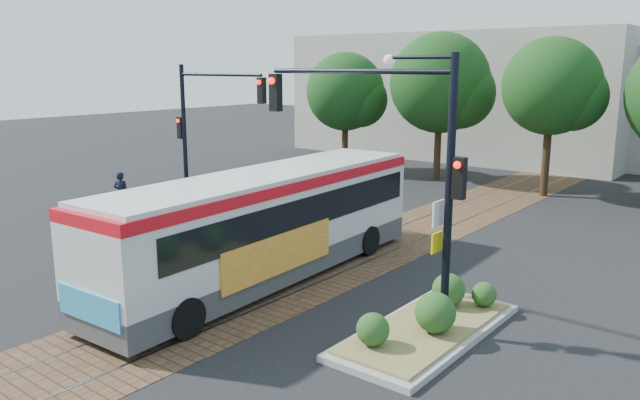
{
  "coord_description": "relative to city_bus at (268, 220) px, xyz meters",
  "views": [
    {
      "loc": [
        11.09,
        -12.76,
        5.94
      ],
      "look_at": [
        -1.44,
        2.96,
        1.6
      ],
      "focal_mm": 35.0,
      "sensor_mm": 36.0,
      "label": 1
    }
  ],
  "objects": [
    {
      "name": "ground",
      "position": [
        0.6,
        0.42,
        -1.71
      ],
      "size": [
        120.0,
        120.0,
        0.0
      ],
      "primitive_type": "plane",
      "color": "black",
      "rests_on": "ground"
    },
    {
      "name": "signal_pole_main",
      "position": [
        4.46,
        -0.39,
        2.45
      ],
      "size": [
        5.49,
        0.46,
        6.0
      ],
      "color": "black",
      "rests_on": "ground"
    },
    {
      "name": "warehouses",
      "position": [
        0.07,
        29.17,
        2.1
      ],
      "size": [
        40.0,
        13.0,
        8.0
      ],
      "color": "#ADA899",
      "rests_on": "ground"
    },
    {
      "name": "tree_row",
      "position": [
        1.81,
        16.84,
        3.14
      ],
      "size": [
        26.4,
        5.6,
        7.67
      ],
      "color": "#382314",
      "rests_on": "ground"
    },
    {
      "name": "signal_pole_left",
      "position": [
        -7.77,
        4.42,
        2.15
      ],
      "size": [
        4.99,
        0.34,
        6.0
      ],
      "color": "black",
      "rests_on": "ground"
    },
    {
      "name": "traffic_island",
      "position": [
        5.42,
        -0.48,
        -1.38
      ],
      "size": [
        2.2,
        5.2,
        1.13
      ],
      "color": "gray",
      "rests_on": "ground"
    },
    {
      "name": "city_bus",
      "position": [
        0.0,
        0.0,
        0.0
      ],
      "size": [
        2.98,
        11.57,
        3.07
      ],
      "rotation": [
        0.0,
        0.0,
        0.05
      ],
      "color": "#404042",
      "rests_on": "ground"
    },
    {
      "name": "parked_car",
      "position": [
        -6.19,
        11.05,
        -1.03
      ],
      "size": [
        5.03,
        3.03,
        1.36
      ],
      "primitive_type": "imported",
      "rotation": [
        0.0,
        0.0,
        1.82
      ],
      "color": "black",
      "rests_on": "ground"
    },
    {
      "name": "officer",
      "position": [
        -9.98,
        1.96,
        -0.82
      ],
      "size": [
        0.77,
        0.67,
        1.77
      ],
      "primitive_type": "imported",
      "rotation": [
        0.0,
        0.0,
        3.61
      ],
      "color": "black",
      "rests_on": "ground"
    },
    {
      "name": "trackbed",
      "position": [
        0.6,
        4.42,
        -1.7
      ],
      "size": [
        3.6,
        40.0,
        0.02
      ],
      "color": "brown",
      "rests_on": "ground"
    }
  ]
}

